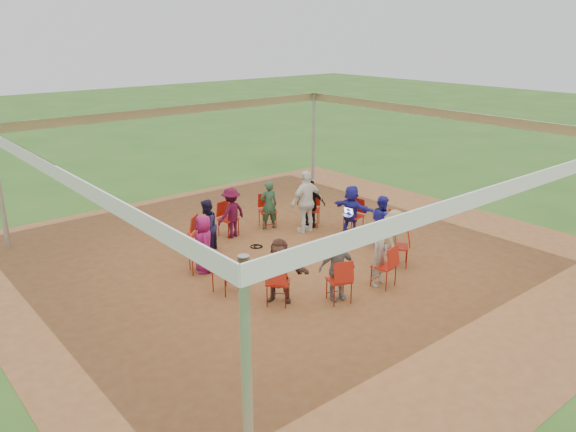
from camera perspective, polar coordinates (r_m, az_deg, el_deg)
ground at (r=13.11m, az=0.97°, el=-4.31°), size 80.00×80.00×0.00m
dirt_patch at (r=13.11m, az=0.97°, el=-4.29°), size 13.00×13.00×0.00m
tent at (r=12.38m, az=1.03°, el=5.86°), size 10.33×10.33×3.00m
chair_0 at (r=14.68m, az=6.69°, el=-0.00°), size 0.51×0.49×0.90m
chair_1 at (r=15.08m, az=2.42°, el=0.61°), size 0.61×0.60×0.90m
chair_2 at (r=14.99m, az=-2.10°, el=0.50°), size 0.55×0.56×0.90m
chair_3 at (r=14.42m, az=-6.08°, el=-0.34°), size 0.49×0.51×0.90m
chair_4 at (r=13.48m, az=-8.70°, el=-1.82°), size 0.60×0.61×0.90m
chair_5 at (r=12.37m, az=-9.04°, el=-3.73°), size 0.56×0.55×0.90m
chair_6 at (r=11.39m, az=-6.41°, el=-5.62°), size 0.51×0.49×0.90m
chair_7 at (r=10.86m, az=-1.02°, el=-6.76°), size 0.61×0.60×0.90m
chair_8 at (r=10.99m, az=5.22°, el=-6.52°), size 0.55×0.56×0.90m
chair_9 at (r=11.73m, az=9.72°, el=-5.05°), size 0.49×0.51×0.90m
chair_10 at (r=12.80m, az=11.20°, el=-3.09°), size 0.60×0.61×0.90m
chair_11 at (r=13.87m, az=9.91°, el=-1.29°), size 0.56×0.55×0.90m
person_seated_0 at (r=14.53m, az=6.45°, el=0.64°), size 0.65×1.26×1.29m
person_seated_1 at (r=14.91m, az=2.36°, el=1.21°), size 0.78×0.83×1.29m
person_seated_2 at (r=14.82m, az=-1.97°, el=1.11°), size 0.55×0.45×1.29m
person_seated_3 at (r=14.27m, az=-5.77°, el=0.33°), size 0.89×0.55×1.29m
person_seated_4 at (r=13.37m, az=-8.25°, el=-1.04°), size 0.71×0.68×1.29m
person_seated_5 at (r=12.32m, az=-8.54°, el=-2.79°), size 0.55×0.71×1.29m
person_seated_6 at (r=10.88m, az=-0.90°, el=-5.53°), size 1.11×1.21×1.29m
person_seated_7 at (r=11.01m, az=4.99°, el=-5.32°), size 0.84×0.62×1.29m
person_seated_8 at (r=11.71m, az=9.27°, el=-4.00°), size 0.52×0.39×1.29m
person_seated_9 at (r=12.72m, az=10.71°, el=-2.22°), size 0.91×0.85×1.29m
person_seated_10 at (r=13.74m, az=9.52°, el=-0.56°), size 0.56×0.71×1.29m
standing_person at (r=14.50m, az=1.91°, el=1.46°), size 1.00×0.57×1.65m
cable_coil at (r=13.76m, az=-3.18°, el=-3.11°), size 0.33×0.33×0.03m
laptop at (r=14.41m, az=6.07°, el=0.31°), size 0.28×0.32×0.20m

